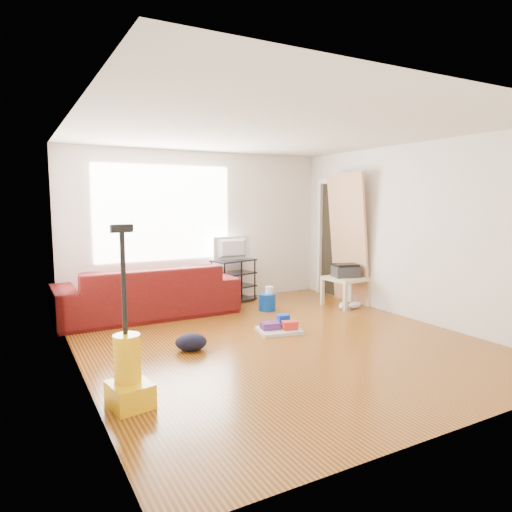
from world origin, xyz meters
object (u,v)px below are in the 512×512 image
vacuum (128,373)px  backpack (191,351)px  side_table (346,281)px  cleaning_tray (280,327)px  sofa (148,316)px  bucket (267,310)px  tv_stand (234,280)px

vacuum → backpack: bearing=38.9°
side_table → cleaning_tray: size_ratio=1.02×
sofa → vacuum: vacuum is taller
bucket → cleaning_tray: cleaning_tray is taller
cleaning_tray → backpack: 1.29m
tv_stand → cleaning_tray: (-0.26, -1.90, -0.31)m
backpack → vacuum: vacuum is taller
sofa → tv_stand: size_ratio=3.29×
bucket → cleaning_tray: 1.17m
sofa → cleaning_tray: sofa is taller
vacuum → side_table: bearing=17.3°
side_table → sofa: bearing=163.8°
tv_stand → bucket: size_ratio=3.01×
sofa → tv_stand: (1.54, 0.27, 0.37)m
backpack → vacuum: 1.45m
tv_stand → side_table: bearing=-51.3°
tv_stand → side_table: (1.46, -1.14, 0.03)m
sofa → backpack: bearing=90.0°
tv_stand → bucket: tv_stand is taller
side_table → bucket: 1.38m
sofa → cleaning_tray: 2.07m
sofa → vacuum: size_ratio=1.72×
side_table → cleaning_tray: bearing=-156.2°
side_table → bucket: (-1.28, 0.33, -0.40)m
cleaning_tray → vacuum: bearing=-151.1°
vacuum → bucket: bearing=31.5°
sofa → vacuum: (-0.95, -2.86, 0.28)m
bucket → backpack: size_ratio=0.73×
tv_stand → vacuum: 4.00m
side_table → backpack: size_ratio=1.74×
tv_stand → backpack: size_ratio=2.20×
sofa → vacuum: 3.02m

